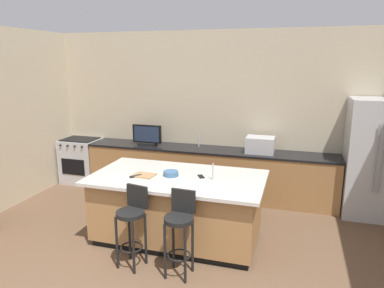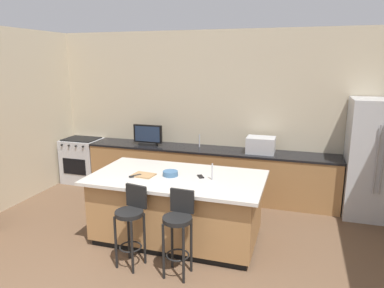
# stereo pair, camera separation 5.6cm
# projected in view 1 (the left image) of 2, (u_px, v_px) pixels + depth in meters

# --- Properties ---
(wall_back) EXTENTS (6.78, 0.12, 2.99)m
(wall_back) POSITION_uv_depth(u_px,v_px,m) (215.00, 113.00, 6.63)
(wall_back) COLOR beige
(wall_back) RESTS_ON ground_plane
(counter_back) EXTENTS (4.59, 0.62, 0.89)m
(counter_back) POSITION_uv_depth(u_px,v_px,m) (207.00, 172.00, 6.53)
(counter_back) COLOR #9E7042
(counter_back) RESTS_ON ground_plane
(kitchen_island) EXTENTS (2.35, 1.29, 0.92)m
(kitchen_island) POSITION_uv_depth(u_px,v_px,m) (178.00, 207.00, 4.92)
(kitchen_island) COLOR black
(kitchen_island) RESTS_ON ground_plane
(refrigerator) EXTENTS (0.83, 0.79, 1.89)m
(refrigerator) POSITION_uv_depth(u_px,v_px,m) (373.00, 159.00, 5.59)
(refrigerator) COLOR #B7BABF
(refrigerator) RESTS_ON ground_plane
(range_oven) EXTENTS (0.73, 0.63, 0.91)m
(range_oven) POSITION_uv_depth(u_px,v_px,m) (82.00, 160.00, 7.28)
(range_oven) COLOR #B7BABF
(range_oven) RESTS_ON ground_plane
(microwave) EXTENTS (0.48, 0.36, 0.28)m
(microwave) POSITION_uv_depth(u_px,v_px,m) (260.00, 145.00, 6.14)
(microwave) COLOR #B7BABF
(microwave) RESTS_ON counter_back
(tv_monitor) EXTENTS (0.57, 0.16, 0.39)m
(tv_monitor) POSITION_uv_depth(u_px,v_px,m) (147.00, 136.00, 6.67)
(tv_monitor) COLOR black
(tv_monitor) RESTS_ON counter_back
(sink_faucet_back) EXTENTS (0.02, 0.02, 0.24)m
(sink_faucet_back) POSITION_uv_depth(u_px,v_px,m) (199.00, 141.00, 6.55)
(sink_faucet_back) COLOR #B2B2B7
(sink_faucet_back) RESTS_ON counter_back
(sink_faucet_island) EXTENTS (0.02, 0.02, 0.22)m
(sink_faucet_island) POSITION_uv_depth(u_px,v_px,m) (213.00, 172.00, 4.65)
(sink_faucet_island) COLOR #B2B2B7
(sink_faucet_island) RESTS_ON kitchen_island
(bar_stool_left) EXTENTS (0.34, 0.36, 1.00)m
(bar_stool_left) POSITION_uv_depth(u_px,v_px,m) (132.00, 219.00, 4.24)
(bar_stool_left) COLOR black
(bar_stool_left) RESTS_ON ground_plane
(bar_stool_right) EXTENTS (0.34, 0.35, 1.01)m
(bar_stool_right) POSITION_uv_depth(u_px,v_px,m) (180.00, 226.00, 4.05)
(bar_stool_right) COLOR black
(bar_stool_right) RESTS_ON ground_plane
(fruit_bowl) EXTENTS (0.21, 0.21, 0.07)m
(fruit_bowl) POSITION_uv_depth(u_px,v_px,m) (171.00, 174.00, 4.81)
(fruit_bowl) COLOR #3F668C
(fruit_bowl) RESTS_ON kitchen_island
(cell_phone) EXTENTS (0.14, 0.16, 0.01)m
(cell_phone) POSITION_uv_depth(u_px,v_px,m) (201.00, 176.00, 4.78)
(cell_phone) COLOR black
(cell_phone) RESTS_ON kitchen_island
(tv_remote) EXTENTS (0.14, 0.16, 0.02)m
(tv_remote) POSITION_uv_depth(u_px,v_px,m) (136.00, 176.00, 4.78)
(tv_remote) COLOR black
(tv_remote) RESTS_ON kitchen_island
(cutting_board) EXTENTS (0.31, 0.25, 0.02)m
(cutting_board) POSITION_uv_depth(u_px,v_px,m) (144.00, 175.00, 4.82)
(cutting_board) COLOR #A87F51
(cutting_board) RESTS_ON kitchen_island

